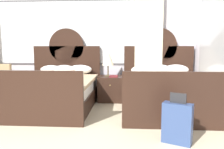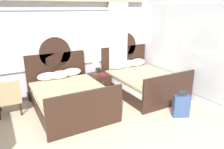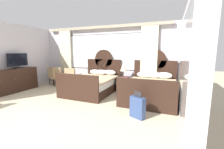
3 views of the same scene
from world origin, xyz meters
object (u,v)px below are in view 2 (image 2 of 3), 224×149
nightstand_between_beds (98,83)px  armchair_by_window_left (8,96)px  book_on_nightstand (102,74)px  bed_near_window (69,96)px  table_lamp_on_nightstand (96,60)px  suitcase_on_floor (181,106)px  bed_near_mirror (142,81)px

nightstand_between_beds → armchair_by_window_left: bearing=-175.0°
nightstand_between_beds → book_on_nightstand: bearing=-58.0°
bed_near_window → book_on_nightstand: bed_near_window is taller
table_lamp_on_nightstand → book_on_nightstand: table_lamp_on_nightstand is taller
bed_near_window → table_lamp_on_nightstand: size_ratio=3.55×
book_on_nightstand → suitcase_on_floor: bearing=-66.1°
table_lamp_on_nightstand → armchair_by_window_left: table_lamp_on_nightstand is taller
armchair_by_window_left → suitcase_on_floor: bearing=-30.7°
table_lamp_on_nightstand → suitcase_on_floor: bearing=-64.4°
bed_near_mirror → nightstand_between_beds: bed_near_mirror is taller
bed_near_window → nightstand_between_beds: 1.27m
bed_near_window → table_lamp_on_nightstand: bearing=31.3°
bed_near_mirror → suitcase_on_floor: 1.62m
bed_near_mirror → table_lamp_on_nightstand: bed_near_mirror is taller
nightstand_between_beds → suitcase_on_floor: 2.45m
armchair_by_window_left → table_lamp_on_nightstand: bearing=5.3°
bed_near_window → book_on_nightstand: bearing=23.7°
armchair_by_window_left → suitcase_on_floor: armchair_by_window_left is taller
nightstand_between_beds → suitcase_on_floor: size_ratio=0.88×
bed_near_mirror → suitcase_on_floor: bed_near_mirror is taller
bed_near_mirror → table_lamp_on_nightstand: 1.47m
nightstand_between_beds → book_on_nightstand: (0.07, -0.11, 0.30)m
bed_near_window → table_lamp_on_nightstand: bed_near_window is taller
book_on_nightstand → suitcase_on_floor: size_ratio=0.40×
table_lamp_on_nightstand → nightstand_between_beds: bearing=-5.4°
bed_near_window → nightstand_between_beds: (1.10, 0.62, -0.07)m
bed_near_mirror → table_lamp_on_nightstand: size_ratio=3.55×
bed_near_mirror → book_on_nightstand: (-1.03, 0.51, 0.23)m
armchair_by_window_left → bed_near_window: bearing=-17.7°
bed_near_mirror → suitcase_on_floor: size_ratio=3.29×
armchair_by_window_left → suitcase_on_floor: 3.97m
bed_near_window → bed_near_mirror: (2.20, 0.00, 0.00)m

